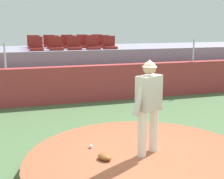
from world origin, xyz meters
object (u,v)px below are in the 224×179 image
Objects in this scene: baseball at (91,146)px; stadium_chair_10 at (33,43)px; stadium_chair_5 at (34,45)px; stadium_chair_9 at (104,43)px; pitcher at (149,100)px; stadium_chair_4 at (110,45)px; stadium_chair_11 at (49,43)px; stadium_chair_7 at (70,44)px; fielding_glove at (105,157)px; stadium_chair_6 at (53,44)px; stadium_chair_12 at (67,43)px; stadium_chair_2 at (74,45)px; stadium_chair_3 at (93,45)px; stadium_chair_14 at (98,42)px; stadium_chair_8 at (87,44)px; stadium_chair_13 at (82,43)px; stadium_chair_1 at (56,46)px; stadium_chair_0 at (36,46)px.

stadium_chair_10 reaches higher than baseball.
stadium_chair_9 is at bearing 179.26° from stadium_chair_5.
stadium_chair_4 reaches higher than pitcher.
stadium_chair_7 is at bearing 126.92° from stadium_chair_11.
stadium_chair_4 is (2.12, 6.64, 1.58)m from fielding_glove.
stadium_chair_12 is at bearing -128.60° from stadium_chair_6.
stadium_chair_3 is at bearing 178.77° from stadium_chair_2.
stadium_chair_10 is 1.42m from stadium_chair_12.
stadium_chair_9 is 1.00× the size of stadium_chair_14.
stadium_chair_8 is at bearing 128.20° from stadium_chair_12.
stadium_chair_10 is 1.00× the size of stadium_chair_13.
stadium_chair_2 reaches higher than fielding_glove.
stadium_chair_2 is 2.25m from stadium_chair_14.
stadium_chair_7 and stadium_chair_8 have the same top height.
stadium_chair_5 is at bearing -23.02° from stadium_chair_3.
stadium_chair_10 is (-2.12, 1.76, 0.00)m from stadium_chair_3.
stadium_chair_2 is 0.84m from stadium_chair_7.
stadium_chair_7 is 1.44m from stadium_chair_9.
stadium_chair_9 is 1.00× the size of stadium_chair_10.
stadium_chair_10 is at bearing -67.81° from stadium_chair_1.
stadium_chair_0 and stadium_chair_6 have the same top height.
stadium_chair_2 and stadium_chair_13 have the same top height.
stadium_chair_7 is at bearing 63.07° from pitcher.
fielding_glove is 7.76m from stadium_chair_5.
fielding_glove is 0.60× the size of stadium_chair_7.
stadium_chair_5 is 2.13m from stadium_chair_8.
stadium_chair_11 is at bearing 67.71° from pitcher.
stadium_chair_6 is 2.26m from stadium_chair_14.
stadium_chair_4 is 1.00× the size of stadium_chair_7.
fielding_glove is 0.60× the size of stadium_chair_13.
stadium_chair_11 is at bearing -0.01° from stadium_chair_14.
fielding_glove is at bearing 80.50° from stadium_chair_13.
stadium_chair_8 and stadium_chair_12 have the same top height.
stadium_chair_3 reaches higher than pitcher.
stadium_chair_3 is at bearing 75.48° from baseball.
stadium_chair_13 is (2.08, 1.76, 0.00)m from stadium_chair_0.
stadium_chair_5 is 1.00× the size of stadium_chair_6.
stadium_chair_8 is (0.57, 7.52, 0.59)m from pitcher.
stadium_chair_1 and stadium_chair_2 have the same top height.
baseball is at bearing 69.67° from stadium_chair_4.
stadium_chair_11 is at bearing -53.08° from stadium_chair_7.
stadium_chair_0 is 1.00× the size of stadium_chair_8.
baseball is 8.10m from stadium_chair_13.
stadium_chair_3 is 1.00× the size of stadium_chair_13.
stadium_chair_3 is at bearing 51.58° from stadium_chair_9.
stadium_chair_12 is (-1.40, 0.90, 0.00)m from stadium_chair_9.
stadium_chair_2 is at bearing 68.68° from stadium_chair_13.
stadium_chair_13 is (2.09, -0.00, 0.00)m from stadium_chair_10.
fielding_glove is 0.60× the size of stadium_chair_6.
stadium_chair_4 is (2.23, 6.02, 1.60)m from baseball.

